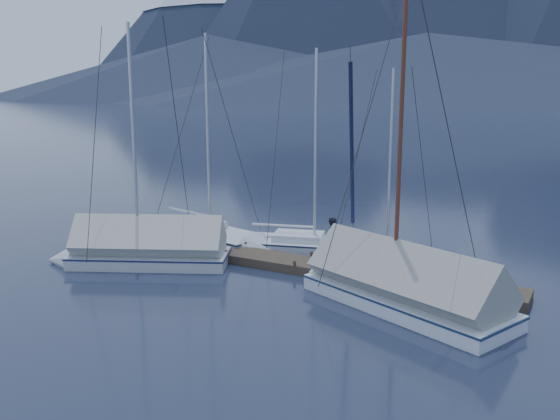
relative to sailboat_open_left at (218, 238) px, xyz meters
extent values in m
plane|color=black|center=(4.14, -3.80, -0.17)|extent=(1000.00, 1000.00, 0.00)
cone|color=#475675|center=(-255.86, 416.20, 64.83)|extent=(308.00, 308.00, 130.00)
cone|color=#192133|center=(-215.86, 296.20, 47.33)|extent=(209.00, 209.00, 95.00)
cone|color=#192133|center=(-60.86, 291.20, 44.83)|extent=(171.00, 171.00, 90.00)
cone|color=#192133|center=(-175.86, 246.20, 17.33)|extent=(364.00, 364.00, 35.00)
cone|color=#192133|center=(-55.86, 236.20, 14.83)|extent=(416.00, 416.00, 30.00)
cube|color=#382D23|center=(4.14, -1.80, 0.00)|extent=(18.00, 1.50, 0.34)
cube|color=black|center=(-1.86, -1.80, -0.22)|extent=(3.00, 1.30, 0.30)
cube|color=black|center=(4.14, -1.80, -0.22)|extent=(3.00, 1.30, 0.30)
cube|color=black|center=(10.14, -1.80, -0.22)|extent=(3.00, 1.30, 0.30)
cylinder|color=#382D23|center=(-3.86, -1.10, 0.18)|extent=(0.12, 0.12, 0.35)
cylinder|color=#382D23|center=(-3.86, -2.50, 0.18)|extent=(0.12, 0.12, 0.35)
cylinder|color=#382D23|center=(-0.86, -1.10, 0.18)|extent=(0.12, 0.12, 0.35)
cylinder|color=#382D23|center=(-0.86, -2.50, 0.18)|extent=(0.12, 0.12, 0.35)
cylinder|color=#382D23|center=(2.14, -1.10, 0.18)|extent=(0.12, 0.12, 0.35)
cylinder|color=#382D23|center=(2.14, -2.50, 0.18)|extent=(0.12, 0.12, 0.35)
cylinder|color=#382D23|center=(5.14, -1.10, 0.18)|extent=(0.12, 0.12, 0.35)
cylinder|color=#382D23|center=(5.14, -2.50, 0.18)|extent=(0.12, 0.12, 0.35)
cylinder|color=#382D23|center=(8.14, -1.10, 0.18)|extent=(0.12, 0.12, 0.35)
cylinder|color=#382D23|center=(8.14, -2.50, 0.18)|extent=(0.12, 0.12, 0.35)
cylinder|color=#382D23|center=(11.14, -1.10, 0.18)|extent=(0.12, 0.12, 0.35)
cylinder|color=#382D23|center=(11.14, -2.50, 0.18)|extent=(0.12, 0.12, 0.35)
cube|color=silver|center=(-0.93, 0.21, -0.05)|extent=(6.71, 3.49, 0.70)
cube|color=silver|center=(-0.93, 0.21, -0.37)|extent=(5.56, 2.34, 0.32)
cube|color=#162444|center=(-0.93, 0.21, 0.25)|extent=(6.78, 3.53, 0.06)
cone|color=silver|center=(2.66, -0.60, -0.05)|extent=(1.60, 2.26, 2.05)
cube|color=silver|center=(-1.24, 0.28, 0.47)|extent=(2.51, 1.95, 0.32)
cylinder|color=#B2B7BF|center=(-0.51, 0.12, 4.57)|extent=(0.13, 0.13, 8.53)
cylinder|color=#B2B7BF|center=(-1.97, 0.44, 0.95)|extent=(2.83, 0.73, 0.10)
cylinder|color=#26262B|center=(1.05, -0.24, 4.57)|extent=(0.74, 3.15, 8.54)
cube|color=silver|center=(3.99, 0.67, -0.06)|extent=(6.20, 3.53, 0.65)
cube|color=silver|center=(3.99, 0.67, -0.35)|extent=(5.10, 2.44, 0.29)
cube|color=#182549|center=(3.99, 0.67, 0.22)|extent=(6.26, 3.56, 0.06)
cone|color=silver|center=(7.24, 1.62, -0.06)|extent=(1.56, 2.11, 1.88)
cube|color=silver|center=(3.71, 0.59, 0.41)|extent=(2.36, 1.89, 0.29)
cylinder|color=#B2B7BF|center=(4.37, 0.78, 4.19)|extent=(0.12, 0.12, 7.84)
cylinder|color=#B2B7BF|center=(3.05, 0.40, 0.86)|extent=(2.57, 0.83, 0.09)
cylinder|color=#26262B|center=(5.78, 1.19, 4.19)|extent=(0.85, 2.85, 7.85)
cube|color=silver|center=(7.16, 0.93, -0.07)|extent=(5.50, 2.50, 0.58)
cube|color=silver|center=(7.16, 0.93, -0.33)|extent=(4.60, 1.60, 0.27)
cube|color=#1A274E|center=(7.16, 0.93, 0.18)|extent=(5.56, 2.53, 0.05)
cone|color=silver|center=(10.18, 0.50, -0.07)|extent=(1.20, 1.82, 1.70)
cube|color=silver|center=(6.90, 0.97, 0.36)|extent=(2.01, 1.49, 0.27)
cylinder|color=#B2B7BF|center=(7.51, 0.88, 3.76)|extent=(0.11, 0.11, 7.08)
cylinder|color=#B2B7BF|center=(6.29, 1.06, 0.75)|extent=(2.37, 0.42, 0.08)
cylinder|color=#26262B|center=(8.83, 0.69, 3.76)|extent=(0.40, 2.65, 7.08)
cube|color=white|center=(9.72, -3.88, -0.04)|extent=(7.18, 4.79, 0.72)
cube|color=white|center=(9.72, -3.88, -0.37)|extent=(5.83, 3.40, 0.33)
cube|color=navy|center=(9.72, -3.88, 0.26)|extent=(7.26, 4.83, 0.07)
cone|color=white|center=(6.12, -2.42, -0.04)|extent=(1.99, 2.59, 2.31)
cylinder|color=#592819|center=(9.31, -3.72, 4.69)|extent=(0.13, 0.13, 8.75)
cylinder|color=#592819|center=(10.73, -4.29, 0.97)|extent=(2.86, 1.24, 0.10)
cylinder|color=#26262B|center=(7.74, -3.08, 4.69)|extent=(1.31, 3.17, 8.76)
cube|color=gray|center=(9.72, -3.88, 0.76)|extent=(6.89, 4.70, 2.45)
cube|color=silver|center=(-0.36, -4.08, -0.05)|extent=(6.35, 4.51, 0.71)
cube|color=silver|center=(-0.36, -4.08, -0.37)|extent=(5.12, 3.25, 0.32)
cube|color=#19204D|center=(-0.36, -4.08, 0.26)|extent=(6.41, 4.55, 0.06)
cone|color=silver|center=(-3.51, -5.57, -0.05)|extent=(1.95, 2.37, 2.06)
cylinder|color=#B2B7BF|center=(-0.75, -4.26, 4.60)|extent=(0.13, 0.13, 8.58)
cylinder|color=#B2B7BF|center=(0.61, -3.62, 0.95)|extent=(2.48, 1.24, 0.10)
cylinder|color=#26262B|center=(-2.10, -4.90, 4.60)|extent=(1.32, 2.75, 8.59)
cube|color=#AEAEA2|center=(-0.36, -4.08, 0.74)|extent=(6.09, 4.42, 2.18)
imported|color=black|center=(6.22, -1.45, 1.02)|extent=(0.44, 0.64, 1.71)
camera|label=1|loc=(14.73, -21.03, 6.52)|focal=38.00mm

